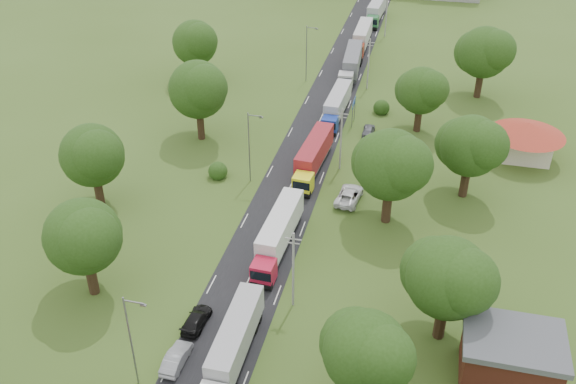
% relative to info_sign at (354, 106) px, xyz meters
% --- Properties ---
extents(ground, '(260.00, 260.00, 0.00)m').
position_rel_info_sign_xyz_m(ground, '(-5.20, -35.00, -3.00)').
color(ground, '#38501A').
rests_on(ground, ground).
extents(road, '(8.00, 200.00, 0.04)m').
position_rel_info_sign_xyz_m(road, '(-5.20, -15.00, -3.00)').
color(road, black).
rests_on(road, ground).
extents(info_sign, '(0.12, 3.10, 4.10)m').
position_rel_info_sign_xyz_m(info_sign, '(0.00, 0.00, 0.00)').
color(info_sign, slate).
rests_on(info_sign, ground).
extents(pole_1, '(1.60, 0.24, 9.00)m').
position_rel_info_sign_xyz_m(pole_1, '(0.30, -42.00, 1.68)').
color(pole_1, gray).
rests_on(pole_1, ground).
extents(pole_2, '(1.60, 0.24, 9.00)m').
position_rel_info_sign_xyz_m(pole_2, '(0.30, -14.00, 1.68)').
color(pole_2, gray).
rests_on(pole_2, ground).
extents(pole_3, '(1.60, 0.24, 9.00)m').
position_rel_info_sign_xyz_m(pole_3, '(0.30, 14.00, 1.68)').
color(pole_3, gray).
rests_on(pole_3, ground).
extents(pole_4, '(1.60, 0.24, 9.00)m').
position_rel_info_sign_xyz_m(pole_4, '(0.30, 42.00, 1.68)').
color(pole_4, gray).
rests_on(pole_4, ground).
extents(lamp_0, '(2.03, 0.22, 10.00)m').
position_rel_info_sign_xyz_m(lamp_0, '(-10.55, -55.00, 2.55)').
color(lamp_0, slate).
rests_on(lamp_0, ground).
extents(lamp_1, '(2.03, 0.22, 10.00)m').
position_rel_info_sign_xyz_m(lamp_1, '(-10.55, -20.00, 2.55)').
color(lamp_1, slate).
rests_on(lamp_1, ground).
extents(lamp_2, '(2.03, 0.22, 10.00)m').
position_rel_info_sign_xyz_m(lamp_2, '(-10.55, 15.00, 2.55)').
color(lamp_2, slate).
rests_on(lamp_2, ground).
extents(tree_2, '(8.00, 8.00, 10.10)m').
position_rel_info_sign_xyz_m(tree_2, '(8.79, -52.86, 3.59)').
color(tree_2, '#382616').
rests_on(tree_2, ground).
extents(tree_3, '(8.80, 8.80, 11.07)m').
position_rel_info_sign_xyz_m(tree_3, '(14.79, -42.84, 4.22)').
color(tree_3, '#382616').
rests_on(tree_3, ground).
extents(tree_4, '(9.60, 9.60, 12.05)m').
position_rel_info_sign_xyz_m(tree_4, '(7.79, -24.83, 4.85)').
color(tree_4, '#382616').
rests_on(tree_4, ground).
extents(tree_5, '(8.80, 8.80, 11.07)m').
position_rel_info_sign_xyz_m(tree_5, '(16.79, -16.84, 4.22)').
color(tree_5, '#382616').
rests_on(tree_5, ground).
extents(tree_6, '(8.00, 8.00, 10.10)m').
position_rel_info_sign_xyz_m(tree_6, '(9.79, 0.14, 3.59)').
color(tree_6, '#382616').
rests_on(tree_6, ground).
extents(tree_7, '(9.60, 9.60, 12.05)m').
position_rel_info_sign_xyz_m(tree_7, '(18.79, 15.17, 4.85)').
color(tree_7, '#382616').
rests_on(tree_7, ground).
extents(tree_10, '(8.80, 8.80, 11.07)m').
position_rel_info_sign_xyz_m(tree_10, '(-20.21, -44.84, 4.22)').
color(tree_10, '#382616').
rests_on(tree_10, ground).
extents(tree_11, '(8.80, 8.80, 11.07)m').
position_rel_info_sign_xyz_m(tree_11, '(-27.21, -29.84, 4.22)').
color(tree_11, '#382616').
rests_on(tree_11, ground).
extents(tree_12, '(9.60, 9.60, 12.05)m').
position_rel_info_sign_xyz_m(tree_12, '(-21.21, -9.83, 4.85)').
color(tree_12, '#382616').
rests_on(tree_12, ground).
extents(tree_13, '(8.80, 8.80, 11.07)m').
position_rel_info_sign_xyz_m(tree_13, '(-29.21, 10.16, 4.22)').
color(tree_13, '#382616').
rests_on(tree_13, ground).
extents(house_brick, '(8.60, 6.60, 5.20)m').
position_rel_info_sign_xyz_m(house_brick, '(20.80, -47.00, -0.35)').
color(house_brick, maroon).
rests_on(house_brick, ground).
extents(house_cream, '(10.08, 10.08, 5.80)m').
position_rel_info_sign_xyz_m(house_cream, '(24.80, -5.00, 0.64)').
color(house_cream, beige).
rests_on(house_cream, ground).
extents(truck_0, '(2.44, 13.75, 3.81)m').
position_rel_info_sign_xyz_m(truck_0, '(-3.26, -50.64, -0.98)').
color(truck_0, white).
rests_on(truck_0, ground).
extents(truck_1, '(2.90, 14.38, 3.98)m').
position_rel_info_sign_xyz_m(truck_1, '(-3.47, -33.34, -0.89)').
color(truck_1, '#B41431').
rests_on(truck_1, ground).
extents(truck_2, '(3.24, 14.47, 3.99)m').
position_rel_info_sign_xyz_m(truck_2, '(-3.24, -15.18, -0.88)').
color(truck_2, yellow).
rests_on(truck_2, ground).
extents(truck_3, '(2.71, 13.77, 3.81)m').
position_rel_info_sign_xyz_m(truck_3, '(-2.96, 1.91, -0.98)').
color(truck_3, navy).
rests_on(truck_3, ground).
extents(truck_4, '(3.40, 15.22, 4.20)m').
position_rel_info_sign_xyz_m(truck_4, '(-3.33, 19.53, -0.77)').
color(truck_4, '#AFAFAF').
rests_on(truck_4, ground).
extents(truck_5, '(2.63, 14.65, 4.06)m').
position_rel_info_sign_xyz_m(truck_5, '(-3.53, 34.33, -0.85)').
color(truck_5, maroon).
rests_on(truck_5, ground).
extents(truck_6, '(3.08, 14.80, 4.09)m').
position_rel_info_sign_xyz_m(truck_6, '(-2.91, 52.39, -0.83)').
color(truck_6, '#246233').
rests_on(truck_6, ground).
extents(car_lane_mid, '(1.65, 4.50, 1.47)m').
position_rel_info_sign_xyz_m(car_lane_mid, '(-8.20, -52.16, -2.27)').
color(car_lane_mid, gray).
rests_on(car_lane_mid, ground).
extents(car_lane_rear, '(2.09, 4.74, 1.35)m').
position_rel_info_sign_xyz_m(car_lane_rear, '(-8.20, -47.00, -2.32)').
color(car_lane_rear, black).
rests_on(car_lane_rear, ground).
extents(car_verge_near, '(3.31, 6.12, 1.63)m').
position_rel_info_sign_xyz_m(car_verge_near, '(2.80, -21.61, -2.19)').
color(car_verge_near, silver).
rests_on(car_verge_near, ground).
extents(car_verge_far, '(1.79, 4.32, 1.46)m').
position_rel_info_sign_xyz_m(car_verge_far, '(2.80, -3.05, -2.27)').
color(car_verge_far, slate).
rests_on(car_verge_far, ground).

